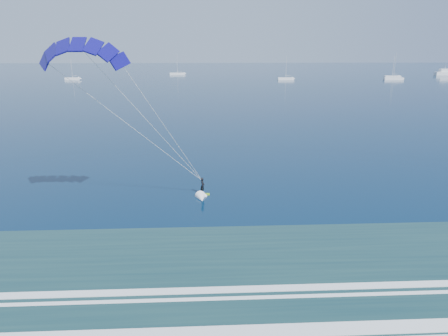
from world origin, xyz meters
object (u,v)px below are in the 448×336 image
sailboat_2 (286,79)px  sailboat_4 (393,79)px  kitesurfer_rig (148,122)px  sailboat_3 (392,77)px  sailboat_0 (73,79)px  sailboat_1 (177,74)px  motor_yacht (446,73)px

sailboat_2 → sailboat_4: size_ratio=0.86×
kitesurfer_rig → sailboat_3: 207.21m
kitesurfer_rig → sailboat_0: (-60.56, 171.26, -7.82)m
kitesurfer_rig → sailboat_0: size_ratio=1.63×
sailboat_1 → sailboat_0: bearing=-140.9°
sailboat_2 → sailboat_3: sailboat_3 is taller
motor_yacht → sailboat_2: (-102.10, -33.00, -0.77)m
sailboat_3 → sailboat_4: size_ratio=0.90×
motor_yacht → sailboat_1: (-158.92, 12.31, -0.77)m
sailboat_2 → sailboat_1: bearing=141.4°
sailboat_2 → sailboat_4: sailboat_4 is taller
sailboat_3 → sailboat_4: bearing=-112.8°
kitesurfer_rig → sailboat_1: bearing=92.9°
kitesurfer_rig → sailboat_4: size_ratio=1.28×
sailboat_4 → sailboat_2: bearing=177.2°
motor_yacht → sailboat_3: 47.26m
sailboat_2 → sailboat_3: bearing=11.0°
sailboat_3 → sailboat_4: 15.50m
sailboat_0 → sailboat_2: sailboat_2 is taller
kitesurfer_rig → sailboat_3: kitesurfer_rig is taller
sailboat_2 → sailboat_3: (59.92, 11.70, 0.00)m
sailboat_1 → sailboat_4: 120.65m
motor_yacht → sailboat_4: bearing=-143.6°
kitesurfer_rig → sailboat_0: 181.82m
kitesurfer_rig → sailboat_2: (45.94, 166.27, -7.81)m
sailboat_3 → sailboat_4: sailboat_4 is taller
motor_yacht → sailboat_3: (-42.18, -21.30, -0.77)m
motor_yacht → sailboat_3: bearing=-153.2°
sailboat_0 → kitesurfer_rig: bearing=-70.5°
motor_yacht → kitesurfer_rig: bearing=-126.6°
sailboat_0 → sailboat_3: (166.41, 6.70, 0.01)m
kitesurfer_rig → sailboat_1: 212.00m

